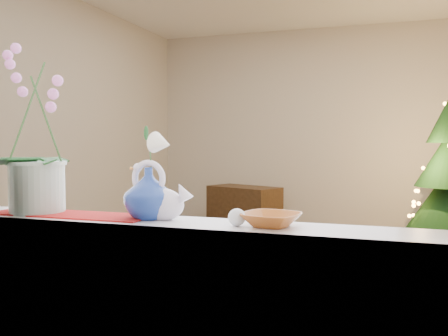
# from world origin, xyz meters

# --- Properties ---
(ground) EXTENTS (5.00, 5.00, 0.00)m
(ground) POSITION_xyz_m (0.00, 0.00, 0.00)
(ground) COLOR #332014
(ground) RESTS_ON ground
(wall_back) EXTENTS (4.50, 0.10, 2.70)m
(wall_back) POSITION_xyz_m (0.00, 2.50, 1.35)
(wall_back) COLOR beige
(wall_back) RESTS_ON ground
(wall_front) EXTENTS (4.50, 0.10, 2.70)m
(wall_front) POSITION_xyz_m (0.00, -2.50, 1.35)
(wall_front) COLOR beige
(wall_front) RESTS_ON ground
(wall_left) EXTENTS (0.10, 5.00, 2.70)m
(wall_left) POSITION_xyz_m (-2.25, 0.00, 1.35)
(wall_left) COLOR beige
(wall_left) RESTS_ON ground
(windowsill) EXTENTS (2.20, 0.26, 0.04)m
(windowsill) POSITION_xyz_m (0.00, -2.37, 0.90)
(windowsill) COLOR white
(windowsill) RESTS_ON window_apron
(window_frame) EXTENTS (2.22, 0.06, 1.60)m
(window_frame) POSITION_xyz_m (0.00, -2.47, 1.70)
(window_frame) COLOR white
(window_frame) RESTS_ON windowsill
(runner) EXTENTS (0.70, 0.20, 0.01)m
(runner) POSITION_xyz_m (-0.38, -2.37, 0.92)
(runner) COLOR maroon
(runner) RESTS_ON windowsill
(orchid_pot) EXTENTS (0.28, 0.28, 0.72)m
(orchid_pot) POSITION_xyz_m (-0.55, -2.36, 1.28)
(orchid_pot) COLOR beige
(orchid_pot) RESTS_ON windowsill
(swan) EXTENTS (0.27, 0.14, 0.22)m
(swan) POSITION_xyz_m (0.03, -2.35, 1.03)
(swan) COLOR silver
(swan) RESTS_ON windowsill
(blue_vase) EXTENTS (0.28, 0.28, 0.23)m
(blue_vase) POSITION_xyz_m (-0.02, -2.35, 1.04)
(blue_vase) COLOR navy
(blue_vase) RESTS_ON windowsill
(lily) EXTENTS (0.13, 0.07, 0.18)m
(lily) POSITION_xyz_m (-0.02, -2.35, 1.24)
(lily) COLOR white
(lily) RESTS_ON blue_vase
(paperweight) EXTENTS (0.07, 0.07, 0.06)m
(paperweight) POSITION_xyz_m (0.35, -2.40, 0.95)
(paperweight) COLOR silver
(paperweight) RESTS_ON windowsill
(amber_dish) EXTENTS (0.20, 0.20, 0.04)m
(amber_dish) POSITION_xyz_m (0.47, -2.37, 0.94)
(amber_dish) COLOR #A45620
(amber_dish) RESTS_ON windowsill
(side_table) EXTENTS (0.99, 0.76, 0.67)m
(side_table) POSITION_xyz_m (-0.90, 1.85, 0.33)
(side_table) COLOR black
(side_table) RESTS_ON ground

